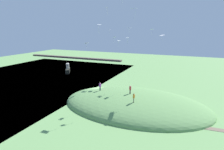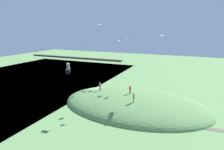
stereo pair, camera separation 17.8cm
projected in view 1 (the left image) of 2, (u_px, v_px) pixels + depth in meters
The scene contains 20 objects.
ground_plane at pixel (96, 94), 46.33m from camera, with size 160.00×160.00×0.00m, color #679555.
lake_water at pixel (14, 83), 56.95m from camera, with size 50.02×80.00×0.40m, color #354876.
grass_hill at pixel (134, 105), 39.68m from camera, with size 30.53×19.72×5.05m, color #628F51.
bridge_deck_far at pixel (73, 58), 83.81m from camera, with size 45.02×1.80×0.70m, color brown.
boat_on_lake at pixel (68, 69), 69.54m from camera, with size 4.26×5.58×3.99m.
person_watching_kites at pixel (130, 88), 38.83m from camera, with size 0.50×0.50×1.80m.
person_on_hilltop at pixel (134, 97), 34.89m from camera, with size 0.45×0.45×1.72m.
person_near_shore at pixel (100, 85), 42.07m from camera, with size 0.65×0.65×1.84m.
kite_0 at pixel (110, 29), 53.77m from camera, with size 0.75×0.90×1.31m.
kite_2 at pixel (119, 41), 47.46m from camera, with size 0.69×0.88×1.47m.
kite_3 at pixel (86, 43), 41.34m from camera, with size 0.81×1.00×1.22m.
kite_4 at pixel (127, 38), 46.48m from camera, with size 1.22×1.32×1.52m.
kite_5 at pixel (152, 30), 42.10m from camera, with size 0.91×1.00×1.72m.
kite_7 at pixel (134, 9), 36.05m from camera, with size 1.22×0.89×2.09m.
kite_8 at pixel (121, 0), 49.48m from camera, with size 1.13×1.05×1.70m.
kite_9 at pixel (162, 35), 36.75m from camera, with size 1.29×1.43×1.31m.
kite_11 at pixel (107, 8), 45.09m from camera, with size 0.74×0.66×1.74m.
kite_12 at pixel (115, 37), 45.88m from camera, with size 0.88×0.80×1.38m.
kite_14 at pixel (99, 25), 46.19m from camera, with size 0.95×0.67×2.09m.
kite_15 at pixel (129, 28), 47.86m from camera, with size 1.04×0.83×1.24m.
Camera 1 is at (20.93, -38.83, 15.43)m, focal length 30.63 mm.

